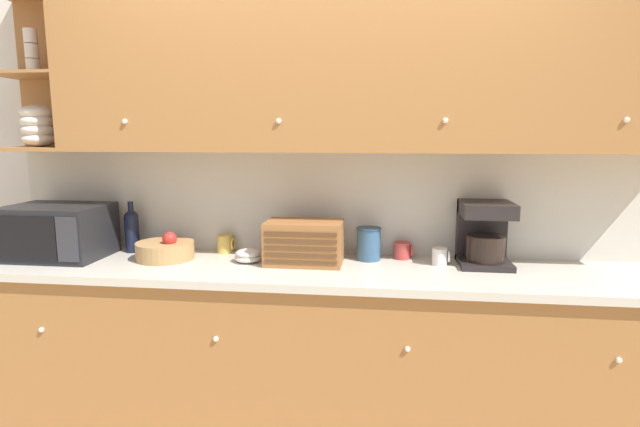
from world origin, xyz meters
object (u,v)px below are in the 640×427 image
Objects in this scene: bread_box at (304,242)px; mug_blue_second at (403,250)px; microwave at (58,231)px; wine_bottle at (132,229)px; mug_patterned_third at (225,244)px; fruit_basket at (165,250)px; storage_canister at (369,244)px; mug at (440,256)px; coffee_maker at (484,233)px; bowl_stack_on_counter at (248,256)px.

mug_blue_second is at bearing 17.98° from bread_box.
wine_bottle is at bearing 25.89° from microwave.
fruit_basket is at bearing -146.18° from mug_patterned_third.
microwave reaches higher than storage_canister.
wine_bottle reaches higher than fruit_basket.
mug_patterned_third is 1.00m from mug_blue_second.
microwave is 5.05× the size of mug_blue_second.
storage_canister is (0.33, 0.12, -0.02)m from bread_box.
bread_box reaches higher than mug.
wine_bottle is 2.86× the size of mug_patterned_third.
mug_patterned_third is 1.42m from coffee_maker.
mug_blue_second is at bearing 1.30° from wine_bottle.
wine_bottle is 2.04× the size of bowl_stack_on_counter.
microwave is 3.57× the size of bowl_stack_on_counter.
mug_patterned_third is (0.88, 0.22, -0.09)m from microwave.
microwave is at bearing -166.16° from mug_patterned_third.
wine_bottle is 1.95m from coffee_maker.
mug_blue_second reaches higher than bowl_stack_on_counter.
storage_canister is 0.38m from mug.
microwave is 0.38m from wine_bottle.
mug is at bearing 2.59° from microwave.
coffee_maker reaches higher than mug_patterned_third.
mug_patterned_third is 0.58× the size of storage_canister.
fruit_basket is 0.78× the size of bread_box.
fruit_basket reaches higher than mug_blue_second.
bread_box is 0.55m from mug_blue_second.
storage_canister is 0.54× the size of coffee_maker.
storage_canister is at bearing 11.29° from bowl_stack_on_counter.
microwave is 1.07m from bowl_stack_on_counter.
mug_blue_second is at bearing 150.26° from mug.
mug_patterned_third is 0.52m from bread_box.
microwave is at bearing -174.85° from storage_canister.
coffee_maker is (1.41, -0.08, 0.11)m from mug_patterned_third.
bowl_stack_on_counter is at bearing -168.71° from storage_canister.
bowl_stack_on_counter is 0.44× the size of coffee_maker.
bowl_stack_on_counter is 0.65m from storage_canister.
fruit_basket is at bearing -177.55° from mug.
mug is 0.26m from coffee_maker.
microwave is 0.91m from mug_patterned_third.
mug is (1.72, -0.07, -0.09)m from wine_bottle.
bread_box reaches higher than fruit_basket.
microwave is 1.89m from mug_blue_second.
fruit_basket is 3.03× the size of mug_blue_second.
microwave is 1.55× the size of coffee_maker.
mug_blue_second is 0.43m from coffee_maker.
microwave is 0.61m from fruit_basket.
mug_patterned_third is 1.14× the size of mug.
coffee_maker reaches higher than fruit_basket.
bowl_stack_on_counter is 1.01m from mug.
bread_box reaches higher than bowl_stack_on_counter.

